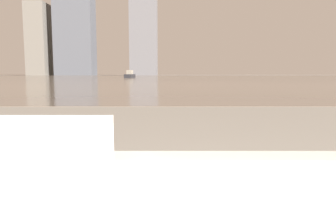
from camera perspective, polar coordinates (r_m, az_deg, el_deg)
name	(u,v)px	position (r m, az deg, el deg)	size (l,w,h in m)	color
towel_stack	(41,151)	(0.71, -21.21, -6.34)	(0.25, 0.19, 0.12)	white
harbor_water	(167,77)	(61.92, -0.17, 6.10)	(180.00, 110.00, 0.01)	gray
harbor_boat_1	(129,75)	(51.37, -6.88, 6.39)	(1.46, 3.29, 1.19)	#2D2D33
skyline_tower_0	(38,40)	(126.91, -21.66, 11.60)	(6.67, 10.77, 24.93)	gray
skyline_tower_1	(73,15)	(124.07, -16.19, 15.87)	(13.08, 9.11, 41.88)	slate
skyline_tower_2	(143,23)	(119.51, -4.46, 15.15)	(9.37, 10.63, 36.41)	slate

